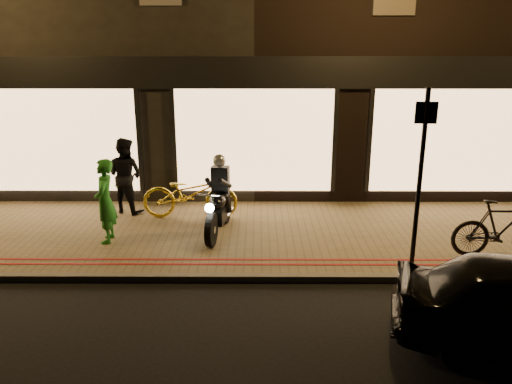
% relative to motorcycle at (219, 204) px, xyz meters
% --- Properties ---
extents(ground, '(90.00, 90.00, 0.00)m').
position_rel_motorcycle_xyz_m(ground, '(0.68, -1.96, -0.73)').
color(ground, black).
rests_on(ground, ground).
extents(sidewalk, '(50.00, 4.00, 0.12)m').
position_rel_motorcycle_xyz_m(sidewalk, '(0.68, 0.04, -0.67)').
color(sidewalk, '#746547').
rests_on(sidewalk, ground).
extents(kerb_stone, '(50.00, 0.14, 0.12)m').
position_rel_motorcycle_xyz_m(kerb_stone, '(0.68, -1.91, -0.67)').
color(kerb_stone, '#59544C').
rests_on(kerb_stone, ground).
extents(red_kerb_lines, '(50.00, 0.26, 0.01)m').
position_rel_motorcycle_xyz_m(red_kerb_lines, '(0.68, -1.41, -0.61)').
color(red_kerb_lines, maroon).
rests_on(red_kerb_lines, sidewalk).
extents(building_row, '(48.00, 10.11, 8.50)m').
position_rel_motorcycle_xyz_m(building_row, '(0.68, 7.03, 3.51)').
color(building_row, black).
rests_on(building_row, ground).
extents(motorcycle, '(0.65, 1.94, 1.59)m').
position_rel_motorcycle_xyz_m(motorcycle, '(0.00, 0.00, 0.00)').
color(motorcycle, black).
rests_on(motorcycle, sidewalk).
extents(sign_post, '(0.35, 0.09, 3.00)m').
position_rel_motorcycle_xyz_m(sign_post, '(3.44, -1.43, 1.06)').
color(sign_post, black).
rests_on(sign_post, sidewalk).
extents(bicycle_gold, '(2.05, 0.73, 1.07)m').
position_rel_motorcycle_xyz_m(bicycle_gold, '(-0.70, 0.92, -0.08)').
color(bicycle_gold, yellow).
rests_on(bicycle_gold, sidewalk).
extents(bicycle_dark, '(1.76, 0.52, 1.06)m').
position_rel_motorcycle_xyz_m(bicycle_dark, '(5.07, -1.14, -0.09)').
color(bicycle_dark, black).
rests_on(bicycle_dark, sidewalk).
extents(person_green, '(0.44, 0.62, 1.61)m').
position_rel_motorcycle_xyz_m(person_green, '(-2.11, -0.45, 0.19)').
color(person_green, '#22761F').
rests_on(person_green, sidewalk).
extents(person_dark, '(1.01, 0.92, 1.69)m').
position_rel_motorcycle_xyz_m(person_dark, '(-2.17, 1.31, 0.23)').
color(person_dark, black).
rests_on(person_dark, sidewalk).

